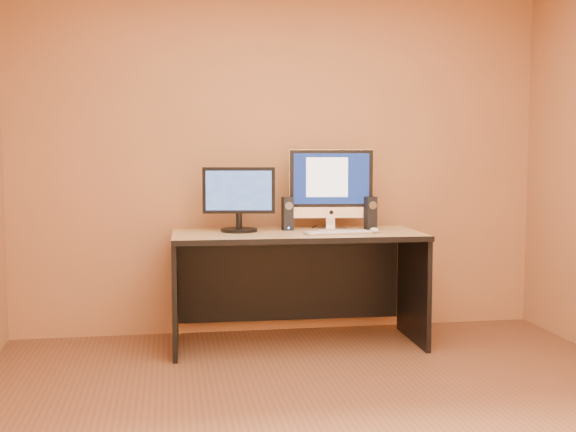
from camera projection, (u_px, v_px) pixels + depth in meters
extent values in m
plane|color=brown|center=(343.00, 425.00, 3.59)|extent=(4.00, 4.00, 0.00)
cube|color=silver|center=(338.00, 232.00, 4.94)|extent=(0.48, 0.19, 0.02)
ellipsoid|color=white|center=(374.00, 230.00, 5.00)|extent=(0.07, 0.11, 0.04)
cylinder|color=black|center=(333.00, 227.00, 5.37)|extent=(0.08, 0.23, 0.01)
cylinder|color=black|center=(314.00, 227.00, 5.38)|extent=(0.08, 0.18, 0.01)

